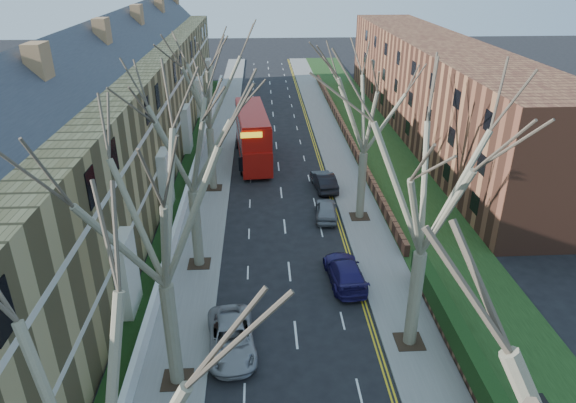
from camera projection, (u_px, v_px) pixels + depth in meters
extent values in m
cube|color=slate|center=(219.00, 146.00, 53.48)|extent=(3.00, 102.00, 0.12)
cube|color=slate|center=(333.00, 144.00, 54.07)|extent=(3.00, 102.00, 0.12)
cube|color=olive|center=(118.00, 124.00, 43.76)|extent=(9.00, 78.00, 10.00)
cube|color=#2E3038|center=(107.00, 51.00, 41.19)|extent=(4.67, 78.00, 4.67)
cube|color=beige|center=(172.00, 139.00, 44.62)|extent=(0.12, 78.00, 0.35)
cube|color=beige|center=(168.00, 100.00, 43.12)|extent=(0.12, 78.00, 0.35)
cube|color=brown|center=(434.00, 87.00, 56.13)|extent=(8.00, 54.00, 10.00)
cube|color=brown|center=(344.00, 128.00, 57.55)|extent=(0.35, 54.00, 0.90)
cube|color=white|center=(194.00, 170.00, 45.94)|extent=(0.30, 78.00, 1.00)
cube|color=#193112|center=(375.00, 142.00, 54.26)|extent=(6.00, 102.00, 0.06)
cylinder|color=#726A51|center=(172.00, 335.00, 22.57)|extent=(0.64, 0.64, 5.25)
cube|color=#2D2116|center=(178.00, 380.00, 23.69)|extent=(1.40, 1.40, 0.05)
cylinder|color=#726A51|center=(196.00, 229.00, 31.63)|extent=(0.64, 0.64, 5.07)
cube|color=#2D2116|center=(199.00, 264.00, 32.71)|extent=(1.40, 1.40, 0.05)
cylinder|color=#726A51|center=(212.00, 159.00, 42.42)|extent=(0.60, 0.60, 5.25)
cube|color=#2D2116|center=(214.00, 188.00, 43.54)|extent=(1.40, 1.40, 0.05)
cylinder|color=#726A51|center=(414.00, 299.00, 24.94)|extent=(0.64, 0.64, 5.25)
cube|color=#2D2116|center=(409.00, 341.00, 26.06)|extent=(1.40, 1.40, 0.05)
cylinder|color=#726A51|center=(361.00, 186.00, 37.61)|extent=(0.60, 0.60, 5.07)
cube|color=#2D2116|center=(359.00, 217.00, 38.69)|extent=(1.40, 1.40, 0.05)
cube|color=#A2110B|center=(253.00, 145.00, 49.34)|extent=(3.59, 11.67, 2.30)
cube|color=#A2110B|center=(252.00, 123.00, 48.40)|extent=(3.54, 11.10, 2.09)
cube|color=black|center=(253.00, 141.00, 49.14)|extent=(3.53, 10.76, 0.94)
cube|color=black|center=(252.00, 122.00, 48.36)|extent=(3.51, 10.53, 0.94)
imported|color=gray|center=(232.00, 338.00, 25.48)|extent=(2.77, 5.16, 1.38)
imported|color=#201856|center=(345.00, 272.00, 30.83)|extent=(2.35, 5.04, 1.42)
imported|color=gray|center=(326.00, 210.00, 38.53)|extent=(1.98, 4.11, 1.35)
imported|color=black|center=(324.00, 181.00, 43.38)|extent=(2.02, 4.59, 1.47)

